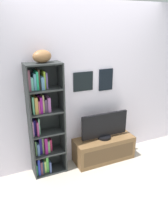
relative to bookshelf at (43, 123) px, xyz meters
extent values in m
cube|color=#AFA698|center=(0.79, -0.99, -0.84)|extent=(5.20, 5.20, 0.04)
cube|color=silver|center=(0.79, 0.14, 0.42)|extent=(4.80, 0.06, 2.49)
cube|color=black|center=(0.69, 0.10, 0.52)|extent=(0.32, 0.02, 0.29)
cube|color=#D2A88C|center=(0.69, 0.10, 0.52)|extent=(0.27, 0.01, 0.24)
cube|color=black|center=(1.09, 0.10, 0.51)|extent=(0.24, 0.02, 0.35)
cube|color=tan|center=(1.09, 0.10, 0.51)|extent=(0.19, 0.01, 0.30)
cube|color=#282A2A|center=(-0.19, -0.03, 0.02)|extent=(0.02, 0.28, 1.69)
cube|color=#282A2A|center=(0.29, -0.03, 0.02)|extent=(0.02, 0.28, 1.69)
cube|color=#282A2A|center=(0.05, 0.11, 0.02)|extent=(0.50, 0.01, 1.69)
cube|color=#282A2A|center=(0.05, -0.03, -0.81)|extent=(0.46, 0.27, 0.02)
cube|color=#282A2A|center=(0.05, -0.03, -0.48)|extent=(0.46, 0.27, 0.02)
cube|color=#282A2A|center=(0.05, -0.03, -0.15)|extent=(0.46, 0.27, 0.02)
cube|color=#282A2A|center=(0.05, -0.03, 0.18)|extent=(0.46, 0.27, 0.02)
cube|color=#282A2A|center=(0.05, -0.03, 0.51)|extent=(0.46, 0.27, 0.02)
cube|color=#282A2A|center=(0.05, -0.03, 0.86)|extent=(0.46, 0.27, 0.02)
cube|color=#2D9057|center=(-0.16, -0.01, -0.72)|extent=(0.02, 0.21, 0.18)
cube|color=#2130A6|center=(-0.13, -0.01, -0.67)|extent=(0.03, 0.23, 0.27)
cube|color=brown|center=(-0.09, -0.01, -0.70)|extent=(0.03, 0.22, 0.22)
cube|color=navy|center=(-0.06, 0.00, -0.70)|extent=(0.02, 0.20, 0.21)
cube|color=#A6CA5E|center=(-0.03, 0.00, -0.70)|extent=(0.03, 0.20, 0.20)
cube|color=#59C44B|center=(0.01, 0.00, -0.67)|extent=(0.03, 0.20, 0.27)
cube|color=#465692|center=(0.04, -0.01, -0.71)|extent=(0.03, 0.23, 0.18)
cube|color=#4D2B6A|center=(-0.16, 0.03, -0.36)|extent=(0.02, 0.15, 0.23)
cube|color=#7CB96B|center=(-0.14, 0.01, -0.36)|extent=(0.02, 0.18, 0.23)
cube|color=#4C6CA5|center=(-0.11, 0.00, -0.38)|extent=(0.03, 0.21, 0.19)
cube|color=navy|center=(-0.07, 0.01, -0.34)|extent=(0.04, 0.17, 0.28)
cube|color=#94AE69|center=(-0.03, 0.02, -0.35)|extent=(0.02, 0.16, 0.25)
cube|color=#821867|center=(0.01, 0.00, -0.34)|extent=(0.04, 0.21, 0.26)
cube|color=#6FAD65|center=(0.05, 0.01, -0.38)|extent=(0.03, 0.18, 0.19)
cube|color=#B32450|center=(0.09, 0.03, -0.38)|extent=(0.03, 0.15, 0.19)
cube|color=#C27CB1|center=(-0.16, 0.00, -0.03)|extent=(0.02, 0.20, 0.22)
cube|color=#1C125B|center=(-0.13, 0.01, -0.03)|extent=(0.03, 0.18, 0.23)
cube|color=#973066|center=(-0.10, -0.01, -0.04)|extent=(0.03, 0.23, 0.21)
cube|color=#75B68F|center=(-0.07, 0.01, -0.02)|extent=(0.02, 0.17, 0.24)
cube|color=#8F6658|center=(-0.16, 0.03, 0.33)|extent=(0.02, 0.15, 0.28)
cube|color=#56A67A|center=(-0.13, 0.00, 0.31)|extent=(0.02, 0.21, 0.25)
cube|color=#B68A41|center=(-0.09, -0.01, 0.30)|extent=(0.04, 0.21, 0.24)
cube|color=#B73A66|center=(-0.05, -0.01, 0.28)|extent=(0.02, 0.21, 0.18)
cube|color=#7B1475|center=(-0.02, -0.01, 0.30)|extent=(0.03, 0.22, 0.23)
cube|color=tan|center=(0.01, 0.00, 0.31)|extent=(0.02, 0.20, 0.25)
cube|color=#4D3554|center=(0.05, 0.00, 0.28)|extent=(0.04, 0.20, 0.18)
cube|color=#975396|center=(0.09, 0.00, 0.29)|extent=(0.04, 0.21, 0.21)
cube|color=brown|center=(-0.15, 0.00, 0.66)|extent=(0.04, 0.20, 0.28)
cube|color=#61C1AA|center=(-0.11, 0.01, 0.60)|extent=(0.03, 0.17, 0.17)
cube|color=#5DA8C3|center=(-0.07, 0.01, 0.63)|extent=(0.03, 0.18, 0.22)
cube|color=#23BA77|center=(-0.04, 0.01, 0.64)|extent=(0.03, 0.18, 0.25)
cube|color=brown|center=(-0.01, 0.02, 0.65)|extent=(0.02, 0.16, 0.27)
cube|color=#5483A8|center=(0.02, 0.00, 0.60)|extent=(0.04, 0.21, 0.17)
cube|color=#94C22F|center=(0.06, 0.02, 0.64)|extent=(0.03, 0.16, 0.24)
cube|color=#70549D|center=(0.09, 0.02, 0.63)|extent=(0.02, 0.16, 0.22)
ellipsoid|color=#8C5E38|center=(0.05, -0.03, 0.95)|extent=(0.30, 0.23, 0.17)
cube|color=brown|center=(0.99, -0.09, -0.62)|extent=(1.01, 0.40, 0.40)
cube|color=brown|center=(0.99, -0.28, -0.62)|extent=(0.91, 0.01, 0.26)
cylinder|color=black|center=(0.99, -0.09, -0.40)|extent=(0.22, 0.22, 0.04)
cube|color=black|center=(0.99, -0.09, -0.18)|extent=(0.81, 0.04, 0.40)
cube|color=#47669A|center=(0.99, -0.10, -0.18)|extent=(0.77, 0.01, 0.36)
camera|label=1|loc=(-0.67, -2.95, 1.33)|focal=35.77mm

